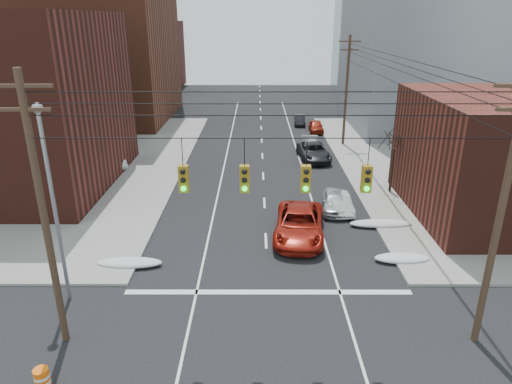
{
  "coord_description": "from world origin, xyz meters",
  "views": [
    {
      "loc": [
        -0.57,
        -12.53,
        12.53
      ],
      "look_at": [
        -0.6,
        12.36,
        3.0
      ],
      "focal_mm": 32.0,
      "sensor_mm": 36.0,
      "label": 1
    }
  ],
  "objects_px": {
    "lot_car_d": "(69,151)",
    "construction_barrel": "(42,380)",
    "red_pickup": "(299,224)",
    "parked_car_b": "(340,203)",
    "lot_car_b": "(87,161)",
    "parked_car_d": "(311,147)",
    "parked_car_f": "(300,120)",
    "lot_car_c": "(62,175)",
    "parked_car_c": "(314,152)",
    "parked_car_a": "(334,201)",
    "lot_car_a": "(100,161)",
    "parked_car_e": "(316,126)"
  },
  "relations": [
    {
      "from": "lot_car_d",
      "to": "construction_barrel",
      "type": "height_order",
      "value": "lot_car_d"
    },
    {
      "from": "parked_car_b",
      "to": "lot_car_c",
      "type": "bearing_deg",
      "value": 162.28
    },
    {
      "from": "parked_car_c",
      "to": "lot_car_b",
      "type": "xyz_separation_m",
      "value": [
        -20.33,
        -2.9,
        -0.01
      ]
    },
    {
      "from": "lot_car_c",
      "to": "red_pickup",
      "type": "bearing_deg",
      "value": -107.32
    },
    {
      "from": "parked_car_c",
      "to": "lot_car_a",
      "type": "xyz_separation_m",
      "value": [
        -18.95,
        -3.41,
        0.15
      ]
    },
    {
      "from": "red_pickup",
      "to": "parked_car_d",
      "type": "distance_m",
      "value": 18.62
    },
    {
      "from": "parked_car_f",
      "to": "lot_car_c",
      "type": "relative_size",
      "value": 0.8
    },
    {
      "from": "red_pickup",
      "to": "parked_car_a",
      "type": "bearing_deg",
      "value": 62.77
    },
    {
      "from": "lot_car_d",
      "to": "parked_car_c",
      "type": "bearing_deg",
      "value": -73.77
    },
    {
      "from": "parked_car_a",
      "to": "parked_car_e",
      "type": "height_order",
      "value": "parked_car_a"
    },
    {
      "from": "parked_car_f",
      "to": "lot_car_d",
      "type": "height_order",
      "value": "lot_car_d"
    },
    {
      "from": "parked_car_b",
      "to": "lot_car_c",
      "type": "height_order",
      "value": "lot_car_c"
    },
    {
      "from": "parked_car_d",
      "to": "lot_car_b",
      "type": "height_order",
      "value": "lot_car_b"
    },
    {
      "from": "lot_car_b",
      "to": "lot_car_d",
      "type": "distance_m",
      "value": 3.71
    },
    {
      "from": "lot_car_a",
      "to": "lot_car_d",
      "type": "relative_size",
      "value": 1.11
    },
    {
      "from": "red_pickup",
      "to": "construction_barrel",
      "type": "xyz_separation_m",
      "value": [
        -10.21,
        -12.32,
        -0.37
      ]
    },
    {
      "from": "red_pickup",
      "to": "construction_barrel",
      "type": "distance_m",
      "value": 16.0
    },
    {
      "from": "lot_car_c",
      "to": "lot_car_d",
      "type": "bearing_deg",
      "value": 26.19
    },
    {
      "from": "parked_car_d",
      "to": "parked_car_e",
      "type": "bearing_deg",
      "value": 82.87
    },
    {
      "from": "parked_car_a",
      "to": "parked_car_f",
      "type": "height_order",
      "value": "parked_car_a"
    },
    {
      "from": "parked_car_a",
      "to": "lot_car_a",
      "type": "xyz_separation_m",
      "value": [
        -18.95,
        8.76,
        0.24
      ]
    },
    {
      "from": "parked_car_a",
      "to": "parked_car_b",
      "type": "bearing_deg",
      "value": -6.72
    },
    {
      "from": "lot_car_b",
      "to": "construction_barrel",
      "type": "relative_size",
      "value": 4.59
    },
    {
      "from": "parked_car_b",
      "to": "lot_car_b",
      "type": "xyz_separation_m",
      "value": [
        -20.71,
        9.36,
        0.15
      ]
    },
    {
      "from": "red_pickup",
      "to": "parked_car_b",
      "type": "height_order",
      "value": "red_pickup"
    },
    {
      "from": "parked_car_c",
      "to": "lot_car_c",
      "type": "relative_size",
      "value": 1.2
    },
    {
      "from": "parked_car_c",
      "to": "lot_car_a",
      "type": "relative_size",
      "value": 1.19
    },
    {
      "from": "parked_car_b",
      "to": "parked_car_e",
      "type": "xyz_separation_m",
      "value": [
        1.22,
        23.38,
        0.06
      ]
    },
    {
      "from": "lot_car_b",
      "to": "lot_car_d",
      "type": "xyz_separation_m",
      "value": [
        -2.54,
        2.71,
        0.11
      ]
    },
    {
      "from": "parked_car_c",
      "to": "construction_barrel",
      "type": "bearing_deg",
      "value": -119.19
    },
    {
      "from": "lot_car_b",
      "to": "lot_car_c",
      "type": "bearing_deg",
      "value": 148.01
    },
    {
      "from": "lot_car_c",
      "to": "lot_car_b",
      "type": "bearing_deg",
      "value": 1.35
    },
    {
      "from": "lot_car_d",
      "to": "construction_barrel",
      "type": "distance_m",
      "value": 30.06
    },
    {
      "from": "lot_car_b",
      "to": "lot_car_c",
      "type": "distance_m",
      "value": 4.02
    },
    {
      "from": "lot_car_d",
      "to": "lot_car_b",
      "type": "bearing_deg",
      "value": -121.03
    },
    {
      "from": "construction_barrel",
      "to": "parked_car_f",
      "type": "bearing_deg",
      "value": 73.4
    },
    {
      "from": "lot_car_a",
      "to": "parked_car_f",
      "type": "bearing_deg",
      "value": -21.53
    },
    {
      "from": "parked_car_d",
      "to": "lot_car_b",
      "type": "bearing_deg",
      "value": -163.1
    },
    {
      "from": "parked_car_a",
      "to": "lot_car_d",
      "type": "bearing_deg",
      "value": 159.77
    },
    {
      "from": "lot_car_c",
      "to": "parked_car_b",
      "type": "bearing_deg",
      "value": -94.17
    },
    {
      "from": "parked_car_b",
      "to": "lot_car_c",
      "type": "xyz_separation_m",
      "value": [
        -21.32,
        5.39,
        0.21
      ]
    },
    {
      "from": "lot_car_a",
      "to": "lot_car_d",
      "type": "bearing_deg",
      "value": 75.03
    },
    {
      "from": "lot_car_a",
      "to": "parked_car_c",
      "type": "bearing_deg",
      "value": -55.44
    },
    {
      "from": "red_pickup",
      "to": "parked_car_f",
      "type": "relative_size",
      "value": 1.68
    },
    {
      "from": "parked_car_b",
      "to": "lot_car_b",
      "type": "distance_m",
      "value": 22.73
    },
    {
      "from": "parked_car_c",
      "to": "parked_car_e",
      "type": "relative_size",
      "value": 1.41
    },
    {
      "from": "lot_car_b",
      "to": "parked_car_e",
      "type": "bearing_deg",
      "value": -80.75
    },
    {
      "from": "parked_car_f",
      "to": "lot_car_b",
      "type": "distance_m",
      "value": 27.07
    },
    {
      "from": "red_pickup",
      "to": "lot_car_b",
      "type": "distance_m",
      "value": 22.07
    },
    {
      "from": "parked_car_c",
      "to": "parked_car_b",
      "type": "bearing_deg",
      "value": -92.99
    }
  ]
}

